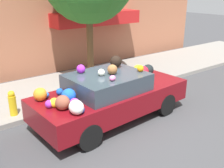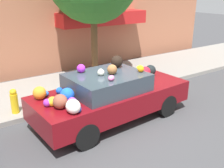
% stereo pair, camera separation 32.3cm
% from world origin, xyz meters
% --- Properties ---
extents(ground_plane, '(60.00, 60.00, 0.00)m').
position_xyz_m(ground_plane, '(0.00, 0.00, 0.00)').
color(ground_plane, '#424244').
extents(sidewalk_curb, '(24.00, 3.20, 0.14)m').
position_xyz_m(sidewalk_curb, '(0.00, 2.70, 0.07)').
color(sidewalk_curb, gray).
rests_on(sidewalk_curb, ground).
extents(building_facade, '(18.00, 1.20, 4.52)m').
position_xyz_m(building_facade, '(0.19, 4.90, 2.26)').
color(building_facade, '#B26B4C').
rests_on(building_facade, ground).
extents(fire_hydrant, '(0.20, 0.20, 0.70)m').
position_xyz_m(fire_hydrant, '(-2.17, 1.50, 0.49)').
color(fire_hydrant, gold).
rests_on(fire_hydrant, sidewalk_curb).
extents(art_car, '(4.35, 1.98, 1.64)m').
position_xyz_m(art_car, '(-0.06, -0.04, 0.72)').
color(art_car, maroon).
rests_on(art_car, ground).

